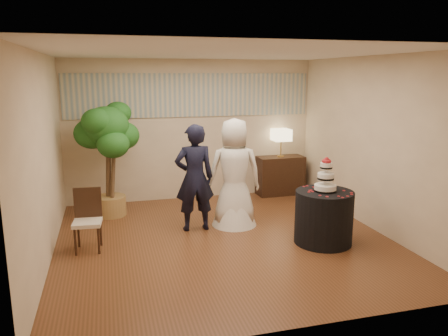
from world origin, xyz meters
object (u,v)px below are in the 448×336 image
object	(u,v)px
cake_table	(324,217)
wedding_cake	(326,174)
bride	(234,173)
ficus_tree	(108,159)
side_chair	(87,221)
table_lamp	(281,143)
groom	(195,178)
console	(280,175)

from	to	relation	value
cake_table	wedding_cake	distance (m)	0.66
bride	ficus_tree	distance (m)	2.29
bride	cake_table	bearing A→B (deg)	141.97
wedding_cake	ficus_tree	size ratio (longest dim) A/B	0.25
wedding_cake	side_chair	world-z (taller)	wedding_cake
bride	table_lamp	bearing A→B (deg)	-124.08
groom	bride	distance (m)	0.69
ficus_tree	groom	bearing A→B (deg)	-40.22
groom	ficus_tree	xyz separation A→B (m)	(-1.33, 1.12, 0.17)
ficus_tree	cake_table	bearing A→B (deg)	-35.53
console	ficus_tree	distance (m)	3.60
wedding_cake	console	distance (m)	2.85
groom	cake_table	size ratio (longest dim) A/B	2.03
bride	ficus_tree	world-z (taller)	ficus_tree
groom	side_chair	world-z (taller)	groom
console	bride	bearing A→B (deg)	-133.90
groom	wedding_cake	distance (m)	2.07
cake_table	wedding_cake	world-z (taller)	wedding_cake
groom	table_lamp	size ratio (longest dim) A/B	3.01
bride	cake_table	world-z (taller)	bride
ficus_tree	side_chair	bearing A→B (deg)	-101.94
wedding_cake	groom	bearing A→B (deg)	148.44
bride	wedding_cake	bearing A→B (deg)	141.97
table_lamp	groom	bearing A→B (deg)	-142.56
wedding_cake	ficus_tree	world-z (taller)	ficus_tree
cake_table	ficus_tree	xyz separation A→B (m)	(-3.08, 2.20, 0.64)
cake_table	table_lamp	size ratio (longest dim) A/B	1.48
console	side_chair	distance (m)	4.39
wedding_cake	table_lamp	xyz separation A→B (m)	(0.42, 2.74, 0.04)
table_lamp	ficus_tree	size ratio (longest dim) A/B	0.28
ficus_tree	side_chair	world-z (taller)	ficus_tree
console	side_chair	size ratio (longest dim) A/B	1.09
cake_table	groom	bearing A→B (deg)	148.44
wedding_cake	cake_table	bearing A→B (deg)	0.00
cake_table	bride	bearing A→B (deg)	133.26
console	table_lamp	size ratio (longest dim) A/B	1.68
side_chair	console	bearing A→B (deg)	33.88
groom	bride	world-z (taller)	bride
side_chair	ficus_tree	bearing A→B (deg)	82.97
ficus_tree	side_chair	size ratio (longest dim) A/B	2.31
side_chair	cake_table	bearing A→B (deg)	-5.32
console	cake_table	bearing A→B (deg)	-99.92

